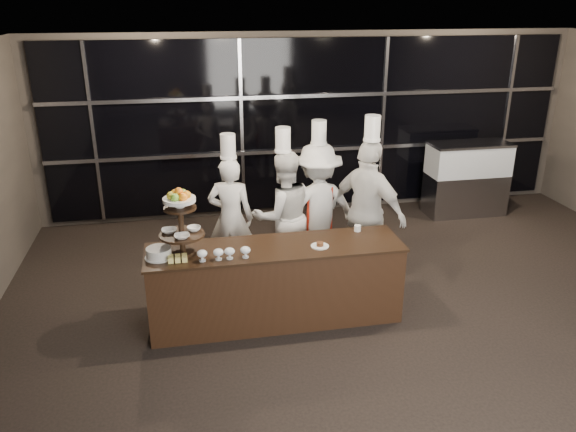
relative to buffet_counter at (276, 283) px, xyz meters
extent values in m
plane|color=black|center=(1.24, -1.52, -0.47)|extent=(10.00, 10.00, 0.00)
plane|color=black|center=(1.24, -1.52, 2.53)|extent=(10.00, 10.00, 0.00)
plane|color=#473F38|center=(1.24, 3.48, 1.03)|extent=(9.00, 0.00, 9.00)
cube|color=black|center=(1.24, 3.42, 1.03)|extent=(8.60, 0.04, 2.80)
cube|color=#A5A5AA|center=(1.24, 3.37, 0.63)|extent=(8.60, 0.06, 0.06)
cube|color=#A5A5AA|center=(1.24, 3.37, 1.53)|extent=(8.60, 0.06, 0.06)
cube|color=#A5A5AA|center=(-2.26, 3.39, 1.03)|extent=(0.05, 0.05, 2.80)
cube|color=#A5A5AA|center=(0.04, 3.39, 1.03)|extent=(0.05, 0.05, 2.80)
cube|color=#A5A5AA|center=(2.44, 3.39, 1.03)|extent=(0.05, 0.05, 2.80)
cube|color=#A5A5AA|center=(4.74, 3.39, 1.03)|extent=(0.05, 0.05, 2.80)
cube|color=black|center=(0.00, 0.00, -0.02)|extent=(2.80, 0.70, 0.90)
cube|color=black|center=(0.00, 0.00, 0.44)|extent=(2.84, 0.74, 0.03)
cylinder|color=black|center=(-1.00, 0.00, 0.47)|extent=(0.24, 0.24, 0.03)
cylinder|color=black|center=(-1.00, 0.00, 0.80)|extent=(0.06, 0.06, 0.70)
cylinder|color=black|center=(-1.00, 0.00, 0.67)|extent=(0.48, 0.48, 0.02)
cylinder|color=black|center=(-1.00, 0.00, 0.97)|extent=(0.34, 0.34, 0.02)
cylinder|color=white|center=(-1.00, 0.00, 1.02)|extent=(0.10, 0.10, 0.06)
cylinder|color=white|center=(-1.00, 0.00, 1.07)|extent=(0.34, 0.34, 0.04)
sphere|color=orange|center=(-0.92, 0.00, 1.11)|extent=(0.09, 0.09, 0.09)
sphere|color=#81AC2C|center=(-0.96, 0.07, 1.11)|extent=(0.09, 0.09, 0.09)
sphere|color=orange|center=(-1.04, 0.07, 1.11)|extent=(0.09, 0.09, 0.09)
sphere|color=yellow|center=(-1.08, 0.00, 1.11)|extent=(0.09, 0.09, 0.09)
sphere|color=#76B62E|center=(-1.04, -0.07, 1.11)|extent=(0.09, 0.09, 0.09)
sphere|color=orange|center=(-0.96, -0.07, 1.11)|extent=(0.09, 0.09, 0.09)
sphere|color=orange|center=(-1.00, 0.00, 1.15)|extent=(0.09, 0.09, 0.09)
imported|color=white|center=(-1.13, 0.06, 0.71)|extent=(0.16, 0.16, 0.04)
imported|color=white|center=(-0.87, 0.06, 0.71)|extent=(0.15, 0.15, 0.05)
imported|color=white|center=(-1.00, -0.12, 0.71)|extent=(0.16, 0.16, 0.04)
cylinder|color=silver|center=(-0.81, -0.22, 0.46)|extent=(0.07, 0.07, 0.01)
cylinder|color=silver|center=(-0.81, -0.22, 0.49)|extent=(0.02, 0.02, 0.05)
ellipsoid|color=silver|center=(-0.81, -0.22, 0.54)|extent=(0.11, 0.11, 0.08)
ellipsoid|color=green|center=(-0.81, -0.22, 0.54)|extent=(0.08, 0.08, 0.05)
cylinder|color=silver|center=(-0.64, -0.22, 0.46)|extent=(0.07, 0.07, 0.01)
cylinder|color=silver|center=(-0.64, -0.22, 0.49)|extent=(0.02, 0.02, 0.05)
ellipsoid|color=silver|center=(-0.64, -0.22, 0.54)|extent=(0.11, 0.11, 0.08)
ellipsoid|color=red|center=(-0.64, -0.22, 0.54)|extent=(0.08, 0.08, 0.05)
cylinder|color=silver|center=(-0.52, -0.22, 0.46)|extent=(0.07, 0.07, 0.01)
cylinder|color=silver|center=(-0.52, -0.22, 0.49)|extent=(0.02, 0.02, 0.05)
ellipsoid|color=silver|center=(-0.52, -0.22, 0.54)|extent=(0.11, 0.11, 0.08)
ellipsoid|color=#F7F3A7|center=(-0.52, -0.22, 0.54)|extent=(0.08, 0.08, 0.05)
cylinder|color=silver|center=(-0.36, -0.22, 0.46)|extent=(0.07, 0.07, 0.01)
cylinder|color=silver|center=(-0.36, -0.22, 0.49)|extent=(0.02, 0.02, 0.05)
ellipsoid|color=silver|center=(-0.36, -0.22, 0.54)|extent=(0.11, 0.11, 0.08)
ellipsoid|color=#452710|center=(-0.36, -0.22, 0.54)|extent=(0.08, 0.08, 0.05)
cylinder|color=white|center=(-1.25, -0.05, 0.46)|extent=(0.30, 0.30, 0.01)
cylinder|color=silver|center=(-1.25, -0.05, 0.51)|extent=(0.26, 0.26, 0.10)
cube|color=#FCEB7B|center=(-1.13, -0.20, 0.48)|extent=(0.05, 0.06, 0.05)
cube|color=#FCEB7B|center=(-1.06, -0.20, 0.48)|extent=(0.05, 0.06, 0.05)
cube|color=#FCEB7B|center=(-0.99, -0.20, 0.48)|extent=(0.05, 0.06, 0.05)
cube|color=#FCEB7B|center=(-1.13, -0.13, 0.48)|extent=(0.05, 0.06, 0.05)
cube|color=#FCEB7B|center=(-1.06, -0.13, 0.48)|extent=(0.05, 0.06, 0.05)
cube|color=#FCEB7B|center=(-0.99, -0.13, 0.48)|extent=(0.05, 0.06, 0.05)
cylinder|color=white|center=(0.48, -0.10, 0.46)|extent=(0.20, 0.20, 0.01)
cylinder|color=#4C2814|center=(0.48, -0.10, 0.49)|extent=(0.08, 0.08, 0.04)
cylinder|color=white|center=(1.02, 0.25, 0.49)|extent=(0.08, 0.08, 0.07)
cube|color=#A5A5AA|center=(3.76, 2.78, -0.12)|extent=(1.33, 0.57, 0.70)
cube|color=silver|center=(3.76, 2.78, 0.48)|extent=(1.33, 0.57, 0.50)
cube|color=#FFC67F|center=(3.76, 2.78, 0.48)|extent=(1.23, 0.47, 0.40)
cube|color=#A5A5AA|center=(3.76, 2.78, 0.75)|extent=(1.35, 0.59, 0.04)
imported|color=white|center=(-0.38, 1.23, 0.34)|extent=(0.67, 0.54, 1.62)
cylinder|color=white|center=(-0.38, 1.23, 1.30)|extent=(0.19, 0.19, 0.30)
cylinder|color=white|center=(-0.38, 1.23, 1.16)|extent=(0.21, 0.21, 0.03)
imported|color=white|center=(0.29, 1.07, 0.39)|extent=(0.93, 0.78, 1.71)
cylinder|color=white|center=(0.29, 1.07, 1.39)|extent=(0.19, 0.19, 0.30)
cylinder|color=white|center=(0.29, 1.07, 1.25)|extent=(0.21, 0.21, 0.03)
imported|color=white|center=(0.78, 1.22, 0.41)|extent=(1.23, 0.84, 1.75)
cylinder|color=white|center=(0.78, 1.22, 1.43)|extent=(0.19, 0.19, 0.30)
cylinder|color=white|center=(0.78, 1.22, 1.29)|extent=(0.21, 0.21, 0.03)
cube|color=#A21C0C|center=(0.78, 1.10, 0.41)|extent=(0.34, 0.03, 0.65)
imported|color=silver|center=(1.31, 0.75, 0.47)|extent=(1.02, 1.16, 1.88)
cylinder|color=white|center=(1.31, 0.75, 1.56)|extent=(0.19, 0.19, 0.30)
cylinder|color=white|center=(1.31, 0.75, 1.42)|extent=(0.21, 0.21, 0.03)
camera|label=1|loc=(-0.94, -5.56, 2.99)|focal=35.00mm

